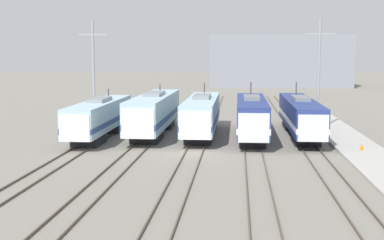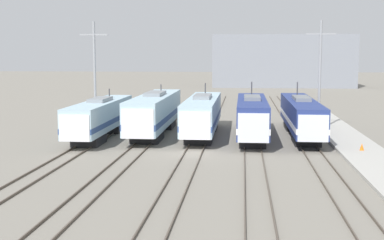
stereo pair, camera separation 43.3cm
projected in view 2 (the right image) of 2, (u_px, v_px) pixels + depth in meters
ground_plane at (194, 153)px, 44.63m from camera, size 400.00×400.00×0.00m
rail_pair_far_left at (78, 150)px, 45.55m from camera, size 1.50×120.00×0.15m
rail_pair_center_left at (135, 151)px, 45.09m from camera, size 1.51×120.00×0.15m
rail_pair_center at (194, 152)px, 44.62m from camera, size 1.51×120.00×0.15m
rail_pair_center_right at (253, 153)px, 44.15m from camera, size 1.51×120.00×0.15m
rail_pair_far_right at (314, 154)px, 43.68m from camera, size 1.50×120.00×0.15m
locomotive_far_left at (99, 118)px, 52.08m from camera, size 2.87×16.56×4.61m
locomotive_center_left at (154, 113)px, 54.47m from camera, size 3.13×18.58×4.89m
locomotive_center at (202, 115)px, 53.45m from camera, size 2.98×17.53×5.10m
locomotive_center_right at (252, 117)px, 51.48m from camera, size 2.83×16.56×5.34m
locomotive_far_right at (301, 116)px, 53.23m from camera, size 2.78×19.32×5.20m
catenary_tower_left at (95, 73)px, 57.57m from camera, size 3.07×0.27×11.64m
catenary_tower_right at (320, 73)px, 55.31m from camera, size 3.07×0.27×11.64m
platform at (365, 154)px, 43.29m from camera, size 4.00×120.00×0.26m
traffic_cone at (362, 147)px, 44.31m from camera, size 0.37×0.37×0.57m
depot_building at (283, 61)px, 132.40m from camera, size 34.51×10.66×12.86m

